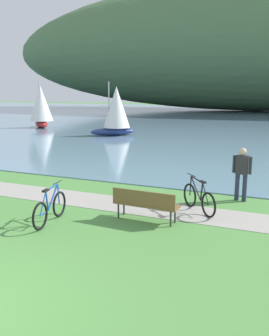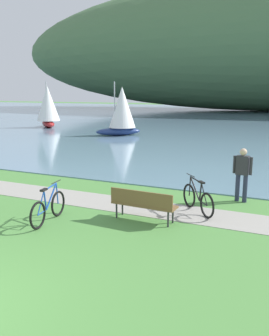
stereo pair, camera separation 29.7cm
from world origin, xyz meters
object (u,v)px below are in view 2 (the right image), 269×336
at_px(bicycle_leaning_near_bench, 198,199).
at_px(sailboat_nearest_to_shore, 122,110).
at_px(bicycle_beside_path, 48,208).
at_px(sailboat_mid_bay, 48,106).
at_px(person_at_shoreline, 242,172).
at_px(park_bench_near_camera, 143,203).

bearing_deg(bicycle_leaning_near_bench, sailboat_nearest_to_shore, 123.30).
distance_m(bicycle_leaning_near_bench, bicycle_beside_path, 4.20).
xyz_separation_m(bicycle_leaning_near_bench, sailboat_mid_bay, (-19.82, 18.84, 1.68)).
bearing_deg(bicycle_leaning_near_bench, sailboat_mid_bay, 136.46).
relative_size(bicycle_beside_path, person_at_shoreline, 1.03).
height_order(park_bench_near_camera, person_at_shoreline, person_at_shoreline).
bearing_deg(sailboat_mid_bay, sailboat_nearest_to_shore, -17.43).
distance_m(bicycle_leaning_near_bench, person_at_shoreline, 1.97).
relative_size(park_bench_near_camera, bicycle_leaning_near_bench, 1.38).
bearing_deg(bicycle_beside_path, sailboat_nearest_to_shore, 110.97).
xyz_separation_m(bicycle_beside_path, person_at_shoreline, (4.37, 4.08, 0.58)).
xyz_separation_m(park_bench_near_camera, sailboat_nearest_to_shore, (-9.30, 17.25, 1.47)).
bearing_deg(sailboat_nearest_to_shore, bicycle_leaning_near_bench, -56.70).
relative_size(park_bench_near_camera, sailboat_mid_bay, 0.42).
height_order(sailboat_nearest_to_shore, sailboat_mid_bay, sailboat_mid_bay).
xyz_separation_m(bicycle_leaning_near_bench, sailboat_nearest_to_shore, (-10.44, 15.89, 1.59)).
height_order(park_bench_near_camera, sailboat_nearest_to_shore, sailboat_nearest_to_shore).
xyz_separation_m(park_bench_near_camera, bicycle_beside_path, (-2.27, -1.10, -0.12)).
distance_m(park_bench_near_camera, person_at_shoreline, 3.67).
distance_m(person_at_shoreline, sailboat_mid_bay, 27.02).
height_order(bicycle_leaning_near_bench, person_at_shoreline, person_at_shoreline).
relative_size(bicycle_leaning_near_bench, sailboat_nearest_to_shore, 0.32).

